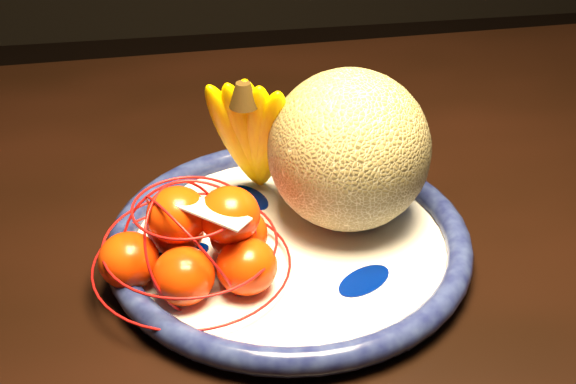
{
  "coord_description": "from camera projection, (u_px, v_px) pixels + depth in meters",
  "views": [
    {
      "loc": [
        -0.4,
        -0.74,
        1.22
      ],
      "look_at": [
        -0.3,
        -0.09,
        0.78
      ],
      "focal_mm": 50.0,
      "sensor_mm": 36.0,
      "label": 1
    }
  ],
  "objects": [
    {
      "name": "banana_bunch",
      "position": [
        252.0,
        131.0,
        0.84
      ],
      "size": [
        0.11,
        0.11,
        0.17
      ],
      "rotation": [
        0.0,
        0.0,
        -0.36
      ],
      "color": "#EFD301",
      "rests_on": "fruit_bowl"
    },
    {
      "name": "cantaloupe",
      "position": [
        349.0,
        150.0,
        0.81
      ],
      "size": [
        0.17,
        0.17,
        0.17
      ],
      "primitive_type": "sphere",
      "color": "olive",
      "rests_on": "fruit_bowl"
    },
    {
      "name": "dining_table",
      "position": [
        473.0,
        227.0,
        1.0
      ],
      "size": [
        1.45,
        0.9,
        0.71
      ],
      "rotation": [
        0.0,
        0.0,
        0.03
      ],
      "color": "black",
      "rests_on": "ground"
    },
    {
      "name": "mandarin_bag",
      "position": [
        196.0,
        243.0,
        0.76
      ],
      "size": [
        0.25,
        0.25,
        0.12
      ],
      "rotation": [
        0.0,
        0.0,
        -0.37
      ],
      "color": "#FF3F0B",
      "rests_on": "fruit_bowl"
    },
    {
      "name": "fruit_bowl",
      "position": [
        289.0,
        242.0,
        0.82
      ],
      "size": [
        0.37,
        0.37,
        0.03
      ],
      "rotation": [
        0.0,
        0.0,
        -0.02
      ],
      "color": "white",
      "rests_on": "dining_table"
    },
    {
      "name": "price_tag",
      "position": [
        211.0,
        211.0,
        0.72
      ],
      "size": [
        0.07,
        0.06,
        0.01
      ],
      "primitive_type": "cube",
      "rotation": [
        -0.14,
        0.1,
        -0.62
      ],
      "color": "white",
      "rests_on": "mandarin_bag"
    }
  ]
}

